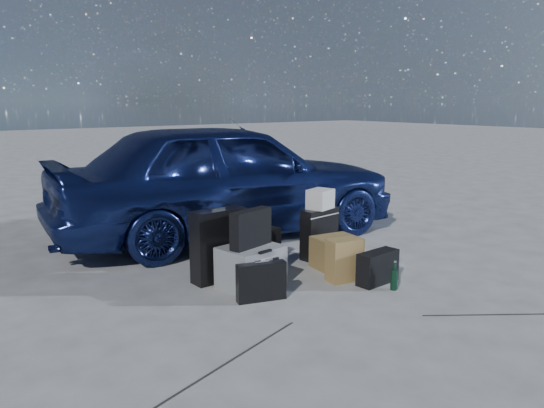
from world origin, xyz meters
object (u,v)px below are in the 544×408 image
(suitcase_right, at_px, (319,233))
(car, at_px, (227,178))
(pelican_case, at_px, (251,267))
(cardboard_box, at_px, (336,253))
(briefcase, at_px, (261,282))
(green_bottle, at_px, (394,276))
(suitcase_left, at_px, (219,245))
(duffel_bag, at_px, (247,247))

(suitcase_right, bearing_deg, car, 94.66)
(pelican_case, height_order, cardboard_box, pelican_case)
(briefcase, xyz_separation_m, green_bottle, (1.10, -0.50, -0.04))
(suitcase_left, height_order, green_bottle, suitcase_left)
(pelican_case, height_order, green_bottle, pelican_case)
(briefcase, relative_size, suitcase_left, 0.62)
(duffel_bag, xyz_separation_m, green_bottle, (0.61, -1.44, -0.05))
(pelican_case, relative_size, suitcase_left, 0.76)
(car, distance_m, cardboard_box, 1.86)
(car, bearing_deg, green_bottle, -169.02)
(pelican_case, relative_size, duffel_bag, 0.74)
(pelican_case, xyz_separation_m, cardboard_box, (1.00, -0.07, -0.03))
(duffel_bag, distance_m, cardboard_box, 0.92)
(briefcase, xyz_separation_m, suitcase_left, (-0.01, 0.66, 0.17))
(cardboard_box, relative_size, green_bottle, 1.66)
(car, height_order, pelican_case, car)
(suitcase_left, distance_m, green_bottle, 1.62)
(duffel_bag, xyz_separation_m, cardboard_box, (0.64, -0.67, -0.02))
(suitcase_right, height_order, duffel_bag, suitcase_right)
(car, bearing_deg, pelican_case, 161.62)
(cardboard_box, bearing_deg, car, 95.86)
(suitcase_right, distance_m, duffel_bag, 0.80)
(duffel_bag, bearing_deg, green_bottle, -72.75)
(car, bearing_deg, suitcase_left, 152.46)
(briefcase, xyz_separation_m, suitcase_right, (1.23, 0.65, 0.10))
(briefcase, height_order, duffel_bag, duffel_bag)
(suitcase_right, bearing_deg, cardboard_box, -112.86)
(suitcase_left, height_order, cardboard_box, suitcase_left)
(cardboard_box, bearing_deg, duffel_bag, 133.68)
(suitcase_right, relative_size, green_bottle, 2.10)
(pelican_case, bearing_deg, briefcase, -118.23)
(suitcase_left, distance_m, suitcase_right, 1.24)
(suitcase_right, height_order, cardboard_box, suitcase_right)
(pelican_case, xyz_separation_m, duffel_bag, (0.37, 0.60, -0.01))
(suitcase_left, xyz_separation_m, green_bottle, (1.11, -1.17, -0.21))
(briefcase, relative_size, cardboard_box, 1.00)
(suitcase_right, xyz_separation_m, cardboard_box, (-0.11, -0.38, -0.11))
(duffel_bag, bearing_deg, suitcase_right, -26.88)
(car, distance_m, suitcase_right, 1.48)
(suitcase_left, height_order, duffel_bag, suitcase_left)
(briefcase, distance_m, suitcase_left, 0.69)
(suitcase_right, distance_m, green_bottle, 1.17)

